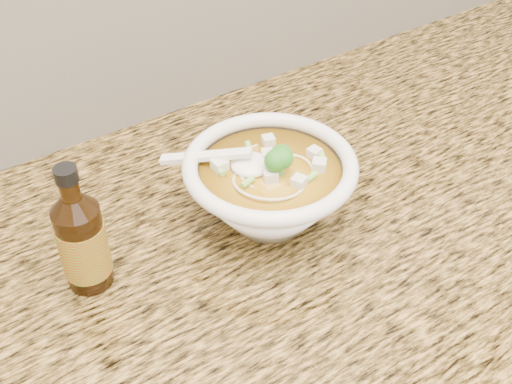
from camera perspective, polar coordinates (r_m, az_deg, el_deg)
counter_slab at (r=0.77m, az=-5.50°, el=-7.75°), size 4.00×0.68×0.04m
soup_bowl at (r=0.78m, az=1.22°, el=0.25°), size 0.21×0.21×0.12m
hot_sauce_bottle at (r=0.72m, az=-15.18°, el=-4.28°), size 0.06×0.06×0.16m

